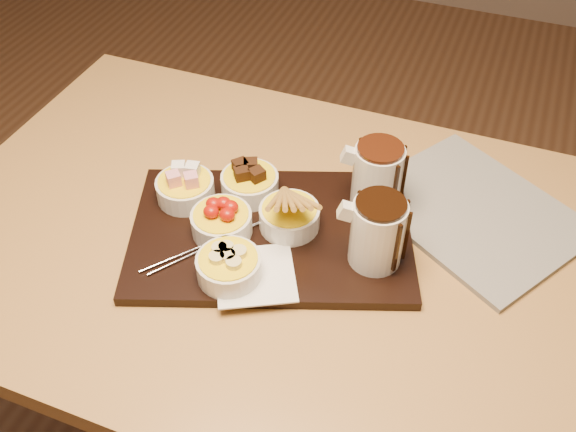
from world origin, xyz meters
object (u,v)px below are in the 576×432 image
(serving_board, at_px, (271,233))
(pitcher_dark_chocolate, at_px, (377,233))
(dining_table, at_px, (281,275))
(bowl_strawberries, at_px, (222,223))
(pitcher_milk_chocolate, at_px, (377,177))
(newspaper, at_px, (474,212))

(serving_board, bearing_deg, pitcher_dark_chocolate, -19.98)
(dining_table, relative_size, pitcher_dark_chocolate, 10.50)
(bowl_strawberries, relative_size, pitcher_dark_chocolate, 0.88)
(dining_table, xyz_separation_m, pitcher_dark_chocolate, (0.16, -0.01, 0.17))
(pitcher_milk_chocolate, bearing_deg, dining_table, -157.09)
(dining_table, bearing_deg, newspaper, 30.20)
(pitcher_dark_chocolate, xyz_separation_m, newspaper, (0.13, 0.18, -0.07))
(newspaper, bearing_deg, pitcher_dark_chocolate, -94.26)
(dining_table, relative_size, bowl_strawberries, 12.00)
(bowl_strawberries, bearing_deg, dining_table, 24.52)
(dining_table, height_order, newspaper, newspaper)
(bowl_strawberries, relative_size, newspaper, 0.30)
(dining_table, bearing_deg, pitcher_milk_chocolate, 42.87)
(serving_board, bearing_deg, newspaper, 10.22)
(serving_board, distance_m, bowl_strawberries, 0.08)
(dining_table, bearing_deg, serving_board, -150.48)
(bowl_strawberries, distance_m, newspaper, 0.44)
(dining_table, height_order, pitcher_dark_chocolate, pitcher_dark_chocolate)
(dining_table, distance_m, newspaper, 0.35)
(serving_board, bearing_deg, dining_table, 9.57)
(newspaper, bearing_deg, bowl_strawberries, -119.04)
(dining_table, height_order, serving_board, serving_board)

